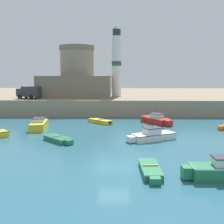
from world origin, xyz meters
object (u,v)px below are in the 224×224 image
at_px(motorboat_red_9, 156,120).
at_px(lighthouse, 117,62).
at_px(mooring_buoy, 145,128).
at_px(fortress, 77,80).
at_px(dinghy_green_1, 58,139).
at_px(motorboat_white_2, 152,135).
at_px(truck_on_quay, 30,92).
at_px(motorboat_yellow_6, 39,124).
at_px(dinghy_yellow_4, 100,121).
at_px(dinghy_green_8, 150,169).

height_order(motorboat_red_9, lighthouse, lighthouse).
xyz_separation_m(mooring_buoy, fortress, (-11.86, 19.91, 5.73)).
distance_m(dinghy_green_1, motorboat_red_9, 16.04).
xyz_separation_m(motorboat_white_2, truck_on_quay, (-19.73, 18.63, 3.51)).
height_order(motorboat_yellow_6, mooring_buoy, motorboat_yellow_6).
height_order(motorboat_yellow_6, lighthouse, lighthouse).
bearing_deg(mooring_buoy, dinghy_green_1, -147.06).
bearing_deg(dinghy_green_1, motorboat_yellow_6, 121.33).
height_order(dinghy_green_1, lighthouse, lighthouse).
bearing_deg(lighthouse, truck_on_quay, -161.03).
relative_size(dinghy_yellow_4, dinghy_green_8, 0.91).
distance_m(motorboat_red_9, lighthouse, 17.84).
xyz_separation_m(dinghy_yellow_4, truck_on_quay, (-13.33, 8.87, 3.72)).
relative_size(dinghy_green_1, lighthouse, 0.27).
xyz_separation_m(motorboat_red_9, mooring_buoy, (-2.05, -4.19, -0.33)).
relative_size(mooring_buoy, truck_on_quay, 0.11).
bearing_deg(motorboat_white_2, dinghy_green_1, -174.84).
bearing_deg(fortress, lighthouse, -10.16).
xyz_separation_m(dinghy_green_1, fortress, (-1.91, 26.36, 5.68)).
bearing_deg(motorboat_yellow_6, fortress, 83.70).
xyz_separation_m(motorboat_white_2, dinghy_green_8, (-1.39, -9.84, -0.23)).
height_order(fortress, lighthouse, lighthouse).
bearing_deg(lighthouse, dinghy_green_1, -103.73).
height_order(dinghy_green_1, mooring_buoy, dinghy_green_1).
height_order(dinghy_green_8, fortress, fortress).
xyz_separation_m(dinghy_green_1, truck_on_quay, (-9.53, 19.55, 3.72)).
relative_size(dinghy_green_1, dinghy_green_8, 0.88).
height_order(dinghy_green_1, motorboat_red_9, motorboat_red_9).
distance_m(lighthouse, truck_on_quay, 17.39).
bearing_deg(motorboat_red_9, dinghy_yellow_4, 179.67).
distance_m(motorboat_red_9, mooring_buoy, 4.68).
bearing_deg(dinghy_yellow_4, truck_on_quay, 146.36).
xyz_separation_m(dinghy_yellow_4, mooring_buoy, (6.15, -4.24, -0.05)).
distance_m(motorboat_yellow_6, motorboat_red_9, 16.56).
bearing_deg(dinghy_green_1, dinghy_yellow_4, 70.45).
xyz_separation_m(dinghy_yellow_4, lighthouse, (2.29, 14.24, 9.17)).
height_order(motorboat_red_9, fortress, fortress).
distance_m(dinghy_green_8, motorboat_red_9, 19.82).
xyz_separation_m(dinghy_yellow_4, fortress, (-5.71, 15.67, 5.69)).
distance_m(dinghy_green_1, fortress, 27.03).
height_order(dinghy_yellow_4, motorboat_yellow_6, motorboat_yellow_6).
bearing_deg(motorboat_red_9, mooring_buoy, -116.11).
bearing_deg(motorboat_white_2, dinghy_yellow_4, 123.23).
xyz_separation_m(dinghy_yellow_4, dinghy_green_8, (5.00, -19.60, -0.01)).
distance_m(motorboat_red_9, truck_on_quay, 23.56).
height_order(motorboat_white_2, motorboat_yellow_6, motorboat_yellow_6).
bearing_deg(dinghy_green_8, dinghy_yellow_4, 104.32).
bearing_deg(lighthouse, dinghy_yellow_4, -99.15).
height_order(motorboat_yellow_6, fortress, fortress).
xyz_separation_m(dinghy_green_1, mooring_buoy, (9.95, 6.44, -0.05)).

